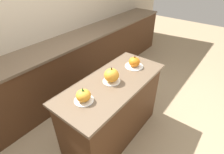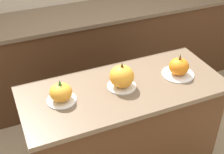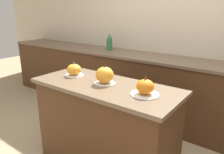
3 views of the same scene
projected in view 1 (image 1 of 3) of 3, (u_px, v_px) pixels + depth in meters
ground_plane at (113, 133)px, 2.44m from camera, size 12.00×12.00×0.00m
wall_back at (28, 23)px, 2.52m from camera, size 8.00×0.06×2.50m
kitchen_island at (113, 110)px, 2.18m from camera, size 1.39×0.60×0.90m
back_counter at (53, 76)px, 2.80m from camera, size 6.00×0.60×0.93m
pumpkin_cake_left at (83, 96)px, 1.64m from camera, size 0.19×0.19×0.16m
pumpkin_cake_center at (111, 76)px, 1.89m from camera, size 0.19×0.19×0.19m
pumpkin_cake_right at (134, 62)px, 2.16m from camera, size 0.23×0.23×0.17m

